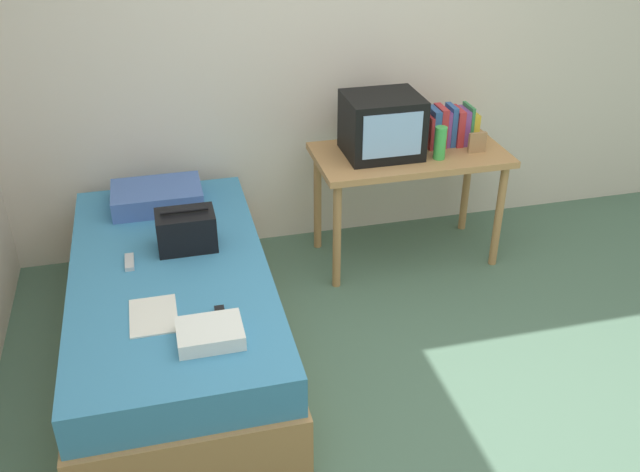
{
  "coord_description": "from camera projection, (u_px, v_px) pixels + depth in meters",
  "views": [
    {
      "loc": [
        -1.01,
        -2.18,
        2.42
      ],
      "look_at": [
        -0.22,
        1.0,
        0.53
      ],
      "focal_mm": 39.56,
      "sensor_mm": 36.0,
      "label": 1
    }
  ],
  "objects": [
    {
      "name": "ground_plane",
      "position": [
        418.0,
        434.0,
        3.26
      ],
      "size": [
        8.0,
        8.0,
        0.0
      ],
      "primitive_type": "plane",
      "color": "#4C6B56"
    },
    {
      "name": "wall_back",
      "position": [
        315.0,
        42.0,
        4.29
      ],
      "size": [
        5.2,
        0.1,
        2.6
      ],
      "primitive_type": "cube",
      "color": "beige",
      "rests_on": "ground"
    },
    {
      "name": "bed",
      "position": [
        175.0,
        311.0,
        3.64
      ],
      "size": [
        1.0,
        2.0,
        0.53
      ],
      "color": "#B27F4C",
      "rests_on": "ground"
    },
    {
      "name": "desk",
      "position": [
        409.0,
        166.0,
        4.31
      ],
      "size": [
        1.16,
        0.6,
        0.73
      ],
      "color": "#B27F4C",
      "rests_on": "ground"
    },
    {
      "name": "tv",
      "position": [
        382.0,
        125.0,
        4.16
      ],
      "size": [
        0.44,
        0.39,
        0.36
      ],
      "color": "black",
      "rests_on": "desk"
    },
    {
      "name": "water_bottle",
      "position": [
        440.0,
        143.0,
        4.13
      ],
      "size": [
        0.07,
        0.07,
        0.2
      ],
      "primitive_type": "cylinder",
      "color": "green",
      "rests_on": "desk"
    },
    {
      "name": "book_row",
      "position": [
        450.0,
        126.0,
        4.32
      ],
      "size": [
        0.32,
        0.16,
        0.25
      ],
      "color": "#B72D33",
      "rests_on": "desk"
    },
    {
      "name": "picture_frame",
      "position": [
        477.0,
        143.0,
        4.23
      ],
      "size": [
        0.11,
        0.02,
        0.12
      ],
      "primitive_type": "cube",
      "color": "#9E754C",
      "rests_on": "desk"
    },
    {
      "name": "pillow",
      "position": [
        157.0,
        196.0,
        4.06
      ],
      "size": [
        0.51,
        0.35,
        0.12
      ],
      "primitive_type": "cube",
      "color": "#4766AD",
      "rests_on": "bed"
    },
    {
      "name": "handbag",
      "position": [
        186.0,
        230.0,
        3.63
      ],
      "size": [
        0.3,
        0.2,
        0.23
      ],
      "color": "black",
      "rests_on": "bed"
    },
    {
      "name": "magazine",
      "position": [
        153.0,
        316.0,
        3.15
      ],
      "size": [
        0.21,
        0.29,
        0.01
      ],
      "primitive_type": "cube",
      "color": "white",
      "rests_on": "bed"
    },
    {
      "name": "remote_dark",
      "position": [
        221.0,
        317.0,
        3.13
      ],
      "size": [
        0.04,
        0.16,
        0.02
      ],
      "primitive_type": "cube",
      "color": "black",
      "rests_on": "bed"
    },
    {
      "name": "remote_silver",
      "position": [
        129.0,
        262.0,
        3.53
      ],
      "size": [
        0.04,
        0.14,
        0.02
      ],
      "primitive_type": "cube",
      "color": "#B7B7BC",
      "rests_on": "bed"
    },
    {
      "name": "folded_towel",
      "position": [
        210.0,
        333.0,
        2.99
      ],
      "size": [
        0.28,
        0.22,
        0.07
      ],
      "primitive_type": "cube",
      "color": "white",
      "rests_on": "bed"
    }
  ]
}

